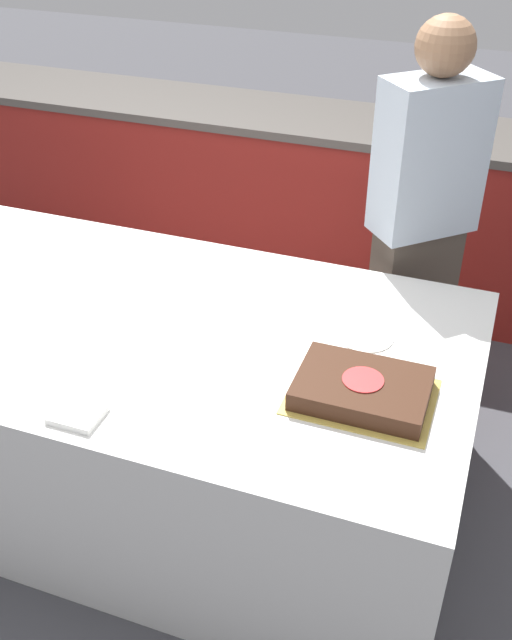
% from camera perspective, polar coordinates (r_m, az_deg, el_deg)
% --- Properties ---
extents(ground_plane, '(14.00, 14.00, 0.00)m').
position_cam_1_polar(ground_plane, '(2.99, -6.91, -12.04)').
color(ground_plane, '#424247').
extents(back_counter, '(4.40, 0.58, 0.92)m').
position_cam_1_polar(back_counter, '(4.00, 3.15, 9.17)').
color(back_counter, maroon).
rests_on(back_counter, ground_plane).
extents(dining_table, '(2.15, 1.18, 0.74)m').
position_cam_1_polar(dining_table, '(2.74, -7.43, -6.66)').
color(dining_table, silver).
rests_on(dining_table, ground_plane).
extents(cake, '(0.42, 0.31, 0.07)m').
position_cam_1_polar(cake, '(2.19, 8.09, -5.22)').
color(cake, gold).
rests_on(cake, dining_table).
extents(side_plate_near_cake, '(0.18, 0.18, 0.00)m').
position_cam_1_polar(side_plate_near_cake, '(2.45, 8.40, -1.25)').
color(side_plate_near_cake, white).
rests_on(side_plate_near_cake, dining_table).
extents(utensil_pile, '(0.14, 0.12, 0.02)m').
position_cam_1_polar(utensil_pile, '(2.17, -13.46, -7.01)').
color(utensil_pile, white).
rests_on(utensil_pile, dining_table).
extents(person_cutting_cake, '(0.41, 0.40, 1.61)m').
position_cam_1_polar(person_cutting_cake, '(2.94, 12.42, 6.90)').
color(person_cutting_cake, '#4C4238').
rests_on(person_cutting_cake, ground_plane).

